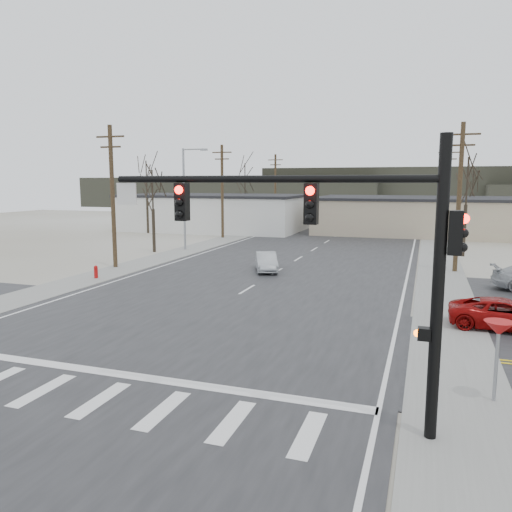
{
  "coord_description": "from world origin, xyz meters",
  "views": [
    {
      "loc": [
        9.45,
        -18.16,
        6.14
      ],
      "look_at": [
        1.84,
        4.18,
        2.6
      ],
      "focal_mm": 35.0,
      "sensor_mm": 36.0,
      "label": 1
    }
  ],
  "objects_px": {
    "car_far_b": "(362,215)",
    "car_parked_red": "(506,315)",
    "traffic_signal_mast": "(356,243)",
    "fire_hydrant": "(96,272)",
    "sedan_crossing": "(266,262)",
    "car_far_a": "(381,227)"
  },
  "relations": [
    {
      "from": "traffic_signal_mast",
      "to": "car_far_a",
      "type": "bearing_deg",
      "value": 94.01
    },
    {
      "from": "sedan_crossing",
      "to": "car_far_b",
      "type": "relative_size",
      "value": 0.93
    },
    {
      "from": "traffic_signal_mast",
      "to": "car_far_a",
      "type": "height_order",
      "value": "traffic_signal_mast"
    },
    {
      "from": "traffic_signal_mast",
      "to": "car_far_a",
      "type": "xyz_separation_m",
      "value": [
        -3.42,
        48.9,
        -3.89
      ]
    },
    {
      "from": "traffic_signal_mast",
      "to": "car_far_b",
      "type": "xyz_separation_m",
      "value": [
        -8.27,
        69.73,
        -3.92
      ]
    },
    {
      "from": "fire_hydrant",
      "to": "car_far_b",
      "type": "relative_size",
      "value": 0.21
    },
    {
      "from": "traffic_signal_mast",
      "to": "fire_hydrant",
      "type": "height_order",
      "value": "traffic_signal_mast"
    },
    {
      "from": "car_far_b",
      "to": "car_parked_red",
      "type": "relative_size",
      "value": 0.92
    },
    {
      "from": "car_far_b",
      "to": "car_far_a",
      "type": "bearing_deg",
      "value": -83.99
    },
    {
      "from": "car_far_b",
      "to": "traffic_signal_mast",
      "type": "bearing_deg",
      "value": -90.33
    },
    {
      "from": "fire_hydrant",
      "to": "sedan_crossing",
      "type": "bearing_deg",
      "value": 32.46
    },
    {
      "from": "fire_hydrant",
      "to": "sedan_crossing",
      "type": "xyz_separation_m",
      "value": [
        9.43,
        6.0,
        0.23
      ]
    },
    {
      "from": "traffic_signal_mast",
      "to": "fire_hydrant",
      "type": "distance_m",
      "value": 23.39
    },
    {
      "from": "traffic_signal_mast",
      "to": "car_far_a",
      "type": "relative_size",
      "value": 1.76
    },
    {
      "from": "traffic_signal_mast",
      "to": "car_parked_red",
      "type": "xyz_separation_m",
      "value": [
        4.91,
        10.45,
        -4.01
      ]
    },
    {
      "from": "car_parked_red",
      "to": "traffic_signal_mast",
      "type": "bearing_deg",
      "value": 158.12
    },
    {
      "from": "traffic_signal_mast",
      "to": "fire_hydrant",
      "type": "relative_size",
      "value": 10.29
    },
    {
      "from": "fire_hydrant",
      "to": "car_far_a",
      "type": "bearing_deg",
      "value": 67.08
    },
    {
      "from": "traffic_signal_mast",
      "to": "car_parked_red",
      "type": "relative_size",
      "value": 1.98
    },
    {
      "from": "car_parked_red",
      "to": "sedan_crossing",
      "type": "bearing_deg",
      "value": 57.6
    },
    {
      "from": "traffic_signal_mast",
      "to": "car_far_a",
      "type": "distance_m",
      "value": 49.17
    },
    {
      "from": "sedan_crossing",
      "to": "car_far_b",
      "type": "height_order",
      "value": "car_far_b"
    }
  ]
}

